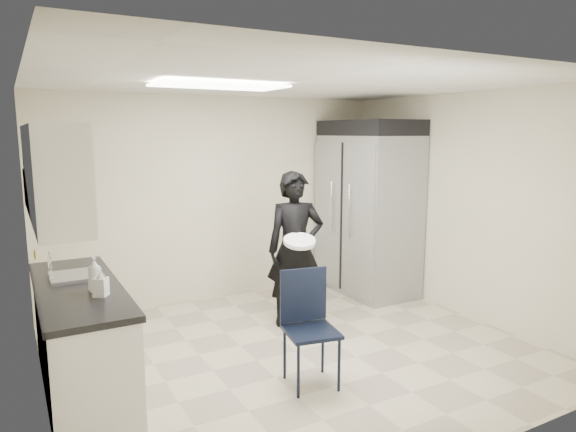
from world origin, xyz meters
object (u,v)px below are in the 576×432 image
folding_chair (311,332)px  lower_counter (81,341)px  commercial_fridge (368,215)px  man_tuxedo (295,249)px

folding_chair → lower_counter: bearing=164.1°
commercial_fridge → man_tuxedo: bearing=-157.2°
lower_counter → commercial_fridge: (3.78, 1.07, 0.62)m
folding_chair → commercial_fridge: bearing=53.4°
folding_chair → man_tuxedo: man_tuxedo is taller
commercial_fridge → man_tuxedo: commercial_fridge is taller
commercial_fridge → folding_chair: bearing=-136.9°
commercial_fridge → folding_chair: commercial_fridge is taller
lower_counter → man_tuxedo: bearing=11.2°
man_tuxedo → commercial_fridge: bearing=42.1°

